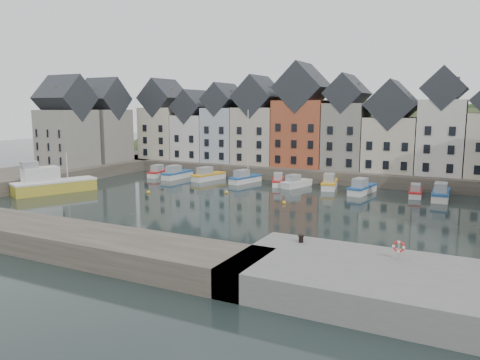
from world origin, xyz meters
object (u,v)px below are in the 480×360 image
Objects in this scene: boat_a at (159,172)px; mooring_bollard at (301,238)px; boat_d at (245,178)px; large_vessel at (51,184)px; life_ring_post at (399,247)px.

mooring_bollard is at bearing -48.97° from boat_a.
boat_a is 16.72m from boat_d.
mooring_bollard is at bearing -43.02° from boat_d.
boat_d is at bearing 68.62° from large_vessel.
life_ring_post reaches higher than mooring_bollard.
large_vessel is (-3.68, -20.50, 0.69)m from boat_a.
mooring_bollard is at bearing 5.22° from large_vessel.
life_ring_post is at bearing -44.85° from boat_a.
large_vessel is at bearing 162.42° from mooring_bollard.
large_vessel is (-20.40, -20.99, 0.61)m from boat_d.
boat_d reaches higher than boat_a.
large_vessel is 8.99× the size of life_ring_post.
boat_d reaches higher than mooring_bollard.
life_ring_post is (7.21, -0.82, 0.55)m from mooring_bollard.
large_vessel is 51.66m from life_ring_post.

